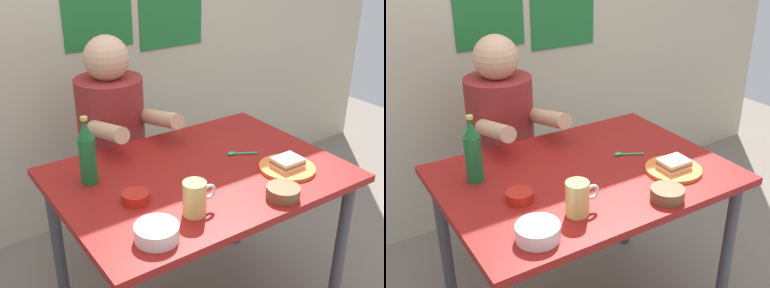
# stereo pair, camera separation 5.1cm
# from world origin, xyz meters

# --- Properties ---
(dining_table) EXTENTS (1.10, 0.80, 0.74)m
(dining_table) POSITION_xyz_m (0.00, 0.00, 0.65)
(dining_table) COLOR maroon
(dining_table) RESTS_ON ground
(stool) EXTENTS (0.34, 0.34, 0.45)m
(stool) POSITION_xyz_m (-0.08, 0.63, 0.35)
(stool) COLOR #4C4C51
(stool) RESTS_ON ground
(person_seated) EXTENTS (0.33, 0.56, 0.72)m
(person_seated) POSITION_xyz_m (-0.08, 0.62, 0.77)
(person_seated) COLOR maroon
(person_seated) RESTS_ON stool
(plate_orange) EXTENTS (0.22, 0.22, 0.01)m
(plate_orange) POSITION_xyz_m (0.30, -0.18, 0.75)
(plate_orange) COLOR orange
(plate_orange) RESTS_ON dining_table
(sandwich) EXTENTS (0.11, 0.09, 0.04)m
(sandwich) POSITION_xyz_m (0.30, -0.18, 0.77)
(sandwich) COLOR beige
(sandwich) RESTS_ON plate_orange
(beer_mug) EXTENTS (0.13, 0.08, 0.12)m
(beer_mug) POSITION_xyz_m (-0.18, -0.23, 0.80)
(beer_mug) COLOR #D1BC66
(beer_mug) RESTS_ON dining_table
(beer_bottle) EXTENTS (0.06, 0.06, 0.26)m
(beer_bottle) POSITION_xyz_m (-0.38, 0.16, 0.86)
(beer_bottle) COLOR #19602D
(beer_bottle) RESTS_ON dining_table
(condiment_bowl_brown) EXTENTS (0.12, 0.12, 0.04)m
(condiment_bowl_brown) POSITION_xyz_m (0.14, -0.32, 0.76)
(condiment_bowl_brown) COLOR brown
(condiment_bowl_brown) RESTS_ON dining_table
(rice_bowl_white) EXTENTS (0.14, 0.14, 0.05)m
(rice_bowl_white) POSITION_xyz_m (-0.35, -0.28, 0.77)
(rice_bowl_white) COLOR silver
(rice_bowl_white) RESTS_ON dining_table
(sambal_bowl_red) EXTENTS (0.10, 0.10, 0.03)m
(sambal_bowl_red) POSITION_xyz_m (-0.31, -0.05, 0.76)
(sambal_bowl_red) COLOR #B21E14
(sambal_bowl_red) RESTS_ON dining_table
(spoon) EXTENTS (0.12, 0.07, 0.01)m
(spoon) POSITION_xyz_m (0.22, 0.04, 0.75)
(spoon) COLOR #26A559
(spoon) RESTS_ON dining_table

